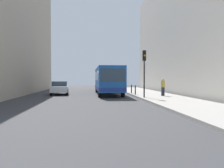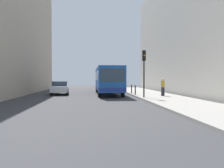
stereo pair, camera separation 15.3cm
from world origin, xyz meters
TOP-DOWN VIEW (x-y plane):
  - ground_plane at (0.00, 0.00)m, footprint 80.00×80.00m
  - sidewalk at (5.40, 0.00)m, footprint 4.40×40.00m
  - building_right at (11.50, 4.00)m, footprint 7.00×32.00m
  - bus at (0.85, 3.56)m, footprint 2.60×11.04m
  - car_beside_bus at (-4.54, 3.79)m, footprint 2.12×4.52m
  - car_behind_bus at (0.81, 12.77)m, footprint 2.04×4.48m
  - traffic_light at (3.55, -2.91)m, footprint 0.28×0.33m
  - bollard_near at (3.45, 0.65)m, footprint 0.11×0.11m
  - bollard_mid at (3.45, 2.91)m, footprint 0.11×0.11m
  - pedestrian_near_signal at (5.78, -1.14)m, footprint 0.38×0.38m

SIDE VIEW (x-z plane):
  - ground_plane at x=0.00m, z-range 0.00..0.00m
  - sidewalk at x=5.40m, z-range 0.00..0.15m
  - bollard_near at x=3.45m, z-range 0.15..1.10m
  - bollard_mid at x=3.45m, z-range 0.15..1.10m
  - car_beside_bus at x=-4.54m, z-range 0.04..1.52m
  - car_behind_bus at x=0.81m, z-range 0.04..1.52m
  - pedestrian_near_signal at x=5.78m, z-range 0.15..1.82m
  - bus at x=0.85m, z-range 0.23..3.23m
  - traffic_light at x=3.55m, z-range 0.96..5.06m
  - building_right at x=11.50m, z-range 0.00..15.00m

